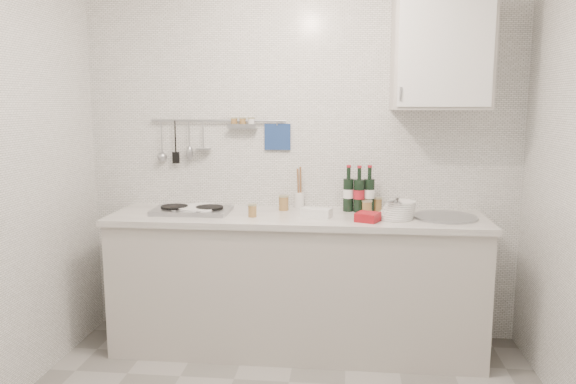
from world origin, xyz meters
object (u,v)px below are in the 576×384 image
object	(u,v)px
plate_stack_sink	(398,210)
utensil_crock	(299,198)
wall_cabinet	(441,53)
plate_stack_hob	(198,210)
wine_bottles	(359,189)

from	to	relation	value
plate_stack_sink	utensil_crock	bearing A→B (deg)	155.62
plate_stack_sink	utensil_crock	distance (m)	0.72
wall_cabinet	plate_stack_hob	world-z (taller)	wall_cabinet
plate_stack_hob	wine_bottles	xyz separation A→B (m)	(1.06, 0.15, 0.13)
plate_stack_sink	wall_cabinet	bearing A→B (deg)	33.13
plate_stack_sink	wine_bottles	distance (m)	0.33
wall_cabinet	plate_stack_sink	size ratio (longest dim) A/B	2.83
wall_cabinet	plate_stack_hob	size ratio (longest dim) A/B	2.32
wine_bottles	utensil_crock	distance (m)	0.43
plate_stack_hob	wine_bottles	distance (m)	1.08
wine_bottles	utensil_crock	xyz separation A→B (m)	(-0.41, 0.09, -0.09)
wall_cabinet	utensil_crock	xyz separation A→B (m)	(-0.90, 0.13, -0.96)
wall_cabinet	wine_bottles	xyz separation A→B (m)	(-0.50, 0.04, -0.87)
utensil_crock	plate_stack_sink	bearing A→B (deg)	-24.38
wine_bottles	plate_stack_hob	bearing A→B (deg)	-171.74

